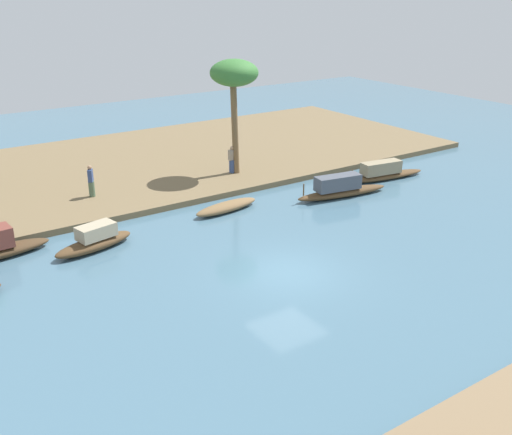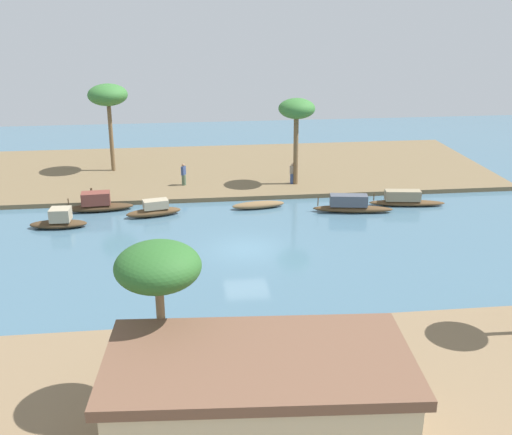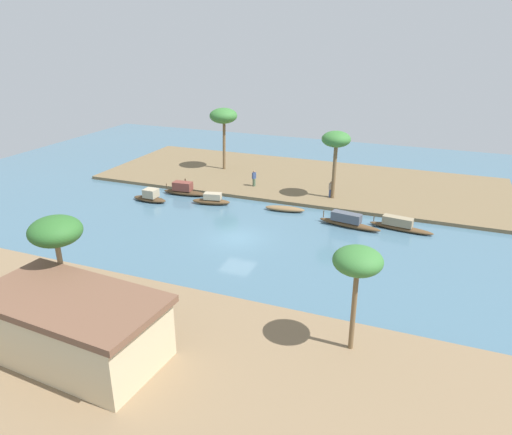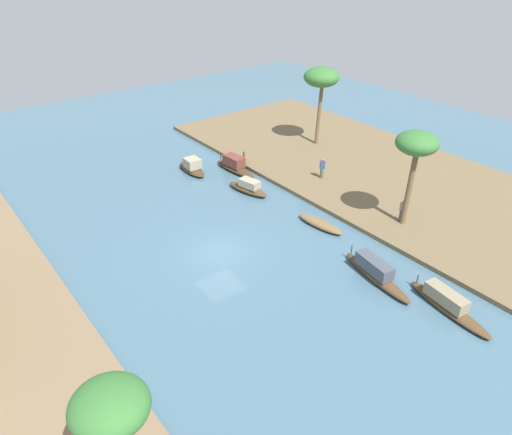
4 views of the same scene
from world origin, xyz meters
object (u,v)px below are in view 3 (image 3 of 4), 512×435
object	(u,v)px
palm_tree_right_tall	(56,233)
riverside_building	(74,326)
person_on_near_bank	(331,190)
mooring_post	(185,183)
palm_tree_right_short	(358,263)
person_by_mooring	(254,179)
palm_tree_left_near	(336,141)
sampan_near_left_bank	(285,209)
sampan_with_red_awning	(150,197)
sampan_upstream_small	(400,225)
sampan_open_hull	(184,190)
palm_tree_left_far	(223,117)
sampan_midstream	(212,200)
sampan_foreground	(348,221)

from	to	relation	value
palm_tree_right_tall	riverside_building	distance (m)	5.14
person_on_near_bank	palm_tree_right_tall	distance (m)	26.99
mooring_post	palm_tree_right_short	bearing A→B (deg)	136.01
person_by_mooring	palm_tree_left_near	size ratio (longest dim) A/B	0.26
sampan_near_left_bank	sampan_with_red_awning	world-z (taller)	sampan_with_red_awning
person_by_mooring	palm_tree_right_tall	distance (m)	26.02
palm_tree_right_short	sampan_upstream_small	bearing A→B (deg)	-91.87
sampan_open_hull	sampan_with_red_awning	xyz separation A→B (m)	(2.00, 2.86, -0.04)
sampan_open_hull	palm_tree_left_far	size ratio (longest dim) A/B	0.66
sampan_open_hull	palm_tree_right_short	distance (m)	27.67
person_by_mooring	sampan_with_red_awning	bearing A→B (deg)	163.44
person_by_mooring	palm_tree_right_tall	world-z (taller)	palm_tree_right_tall
sampan_midstream	palm_tree_left_near	size ratio (longest dim) A/B	0.58
sampan_upstream_small	palm_tree_right_tall	world-z (taller)	palm_tree_right_tall
palm_tree_right_tall	mooring_post	bearing A→B (deg)	-76.53
sampan_open_hull	person_on_near_bank	size ratio (longest dim) A/B	2.92
sampan_upstream_small	palm_tree_right_tall	size ratio (longest dim) A/B	0.89
sampan_upstream_small	sampan_open_hull	xyz separation A→B (m)	(20.58, -1.32, 0.08)
sampan_open_hull	person_by_mooring	distance (m)	7.13
person_by_mooring	sampan_midstream	bearing A→B (deg)	-168.40
sampan_near_left_bank	riverside_building	xyz separation A→B (m)	(2.85, 23.36, 1.74)
sampan_foreground	person_by_mooring	world-z (taller)	person_by_mooring
sampan_foreground	person_by_mooring	xyz separation A→B (m)	(10.90, -6.46, 0.58)
sampan_midstream	palm_tree_left_near	distance (m)	12.58
mooring_post	palm_tree_right_tall	size ratio (longest dim) A/B	0.15
sampan_foreground	palm_tree_left_near	size ratio (longest dim) A/B	0.85
palm_tree_right_tall	sampan_midstream	bearing A→B (deg)	-86.70
sampan_midstream	person_by_mooring	distance (m)	6.05
person_on_near_bank	riverside_building	distance (m)	28.42
person_by_mooring	person_on_near_bank	bearing A→B (deg)	-63.06
riverside_building	mooring_post	bearing A→B (deg)	-67.77
mooring_post	riverside_building	size ratio (longest dim) A/B	0.10
sampan_open_hull	riverside_building	distance (m)	25.29
palm_tree_right_tall	palm_tree_right_short	xyz separation A→B (m)	(-15.14, -2.84, -0.26)
palm_tree_left_near	sampan_foreground	bearing A→B (deg)	114.20
person_on_near_bank	palm_tree_left_far	size ratio (longest dim) A/B	0.23
sampan_open_hull	palm_tree_right_tall	distance (m)	22.47
sampan_foreground	sampan_midstream	bearing A→B (deg)	5.78
sampan_midstream	person_on_near_bank	size ratio (longest dim) A/B	2.39
sampan_near_left_bank	sampan_open_hull	distance (m)	10.64
sampan_near_left_bank	sampan_with_red_awning	size ratio (longest dim) A/B	1.04
sampan_upstream_small	sampan_foreground	bearing A→B (deg)	20.57
sampan_upstream_small	sampan_midstream	distance (m)	16.85
sampan_open_hull	person_by_mooring	size ratio (longest dim) A/B	2.76
sampan_midstream	sampan_near_left_bank	bearing A→B (deg)	174.22
palm_tree_left_far	person_by_mooring	bearing A→B (deg)	138.82
sampan_foreground	sampan_open_hull	bearing A→B (deg)	1.68
sampan_open_hull	palm_tree_left_far	xyz separation A→B (m)	(-0.11, -9.13, 5.69)
sampan_near_left_bank	palm_tree_left_far	distance (m)	15.54
person_on_near_bank	palm_tree_right_short	distance (m)	23.53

